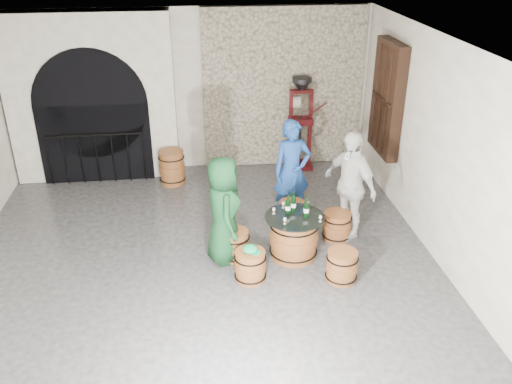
{
  "coord_description": "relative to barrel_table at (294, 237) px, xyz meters",
  "views": [
    {
      "loc": [
        -0.02,
        -6.5,
        4.58
      ],
      "look_at": [
        0.83,
        0.52,
        1.05
      ],
      "focal_mm": 38.0,
      "sensor_mm": 36.0,
      "label": 1
    }
  ],
  "objects": [
    {
      "name": "ground",
      "position": [
        -1.39,
        -0.36,
        -0.34
      ],
      "size": [
        8.0,
        8.0,
        0.0
      ],
      "primitive_type": "plane",
      "color": "#2A2A2C",
      "rests_on": "ground"
    },
    {
      "name": "wall_back",
      "position": [
        -1.39,
        3.64,
        1.26
      ],
      "size": [
        8.0,
        0.0,
        8.0
      ],
      "primitive_type": "plane",
      "rotation": [
        1.57,
        0.0,
        0.0
      ],
      "color": "silver",
      "rests_on": "ground"
    },
    {
      "name": "wall_right",
      "position": [
        2.11,
        -0.36,
        1.26
      ],
      "size": [
        0.0,
        8.0,
        8.0
      ],
      "primitive_type": "plane",
      "rotation": [
        1.57,
        0.0,
        -1.57
      ],
      "color": "silver",
      "rests_on": "ground"
    },
    {
      "name": "ceiling",
      "position": [
        -1.39,
        -0.36,
        2.86
      ],
      "size": [
        8.0,
        8.0,
        0.0
      ],
      "primitive_type": "plane",
      "rotation": [
        3.14,
        0.0,
        0.0
      ],
      "color": "beige",
      "rests_on": "wall_back"
    },
    {
      "name": "stone_facing_panel",
      "position": [
        0.41,
        3.58,
        1.26
      ],
      "size": [
        3.2,
        0.12,
        3.18
      ],
      "primitive_type": "cube",
      "color": "tan",
      "rests_on": "ground"
    },
    {
      "name": "arched_opening",
      "position": [
        -3.29,
        3.37,
        1.24
      ],
      "size": [
        3.1,
        0.6,
        3.19
      ],
      "color": "silver",
      "rests_on": "ground"
    },
    {
      "name": "shuttered_window",
      "position": [
        1.99,
        2.04,
        1.46
      ],
      "size": [
        0.23,
        1.1,
        2.0
      ],
      "color": "black",
      "rests_on": "wall_right"
    },
    {
      "name": "barrel_table",
      "position": [
        0.0,
        0.0,
        0.0
      ],
      "size": [
        0.89,
        0.89,
        0.69
      ],
      "color": "brown",
      "rests_on": "ground"
    },
    {
      "name": "barrel_stool_left",
      "position": [
        -0.89,
        0.05,
        -0.11
      ],
      "size": [
        0.46,
        0.46,
        0.46
      ],
      "color": "brown",
      "rests_on": "ground"
    },
    {
      "name": "barrel_stool_far",
      "position": [
        0.13,
        0.88,
        -0.11
      ],
      "size": [
        0.46,
        0.46,
        0.46
      ],
      "color": "brown",
      "rests_on": "ground"
    },
    {
      "name": "barrel_stool_right",
      "position": [
        0.78,
        0.43,
        -0.11
      ],
      "size": [
        0.46,
        0.46,
        0.46
      ],
      "color": "brown",
      "rests_on": "ground"
    },
    {
      "name": "barrel_stool_near_right",
      "position": [
        0.56,
        -0.69,
        -0.11
      ],
      "size": [
        0.46,
        0.46,
        0.46
      ],
      "color": "brown",
      "rests_on": "ground"
    },
    {
      "name": "barrel_stool_near_left",
      "position": [
        -0.72,
        -0.53,
        -0.11
      ],
      "size": [
        0.46,
        0.46,
        0.46
      ],
      "color": "brown",
      "rests_on": "ground"
    },
    {
      "name": "green_cap",
      "position": [
        -0.72,
        -0.53,
        0.17
      ],
      "size": [
        0.25,
        0.21,
        0.12
      ],
      "color": "#0C8E4B",
      "rests_on": "barrel_stool_near_left"
    },
    {
      "name": "person_green",
      "position": [
        -1.04,
        0.06,
        0.49
      ],
      "size": [
        0.59,
        0.85,
        1.66
      ],
      "primitive_type": "imported",
      "rotation": [
        0.0,
        0.0,
        1.65
      ],
      "color": "#10391C",
      "rests_on": "ground"
    },
    {
      "name": "person_blue",
      "position": [
        0.18,
        1.2,
        0.54
      ],
      "size": [
        0.69,
        0.5,
        1.75
      ],
      "primitive_type": "imported",
      "rotation": [
        0.0,
        0.0,
        0.12
      ],
      "color": "navy",
      "rests_on": "ground"
    },
    {
      "name": "person_white",
      "position": [
        0.97,
        0.53,
        0.55
      ],
      "size": [
        0.9,
        1.13,
        1.79
      ],
      "primitive_type": "imported",
      "rotation": [
        0.0,
        0.0,
        -1.05
      ],
      "color": "silver",
      "rests_on": "ground"
    },
    {
      "name": "wine_bottle_left",
      "position": [
        -0.08,
        0.09,
        0.48
      ],
      "size": [
        0.08,
        0.08,
        0.32
      ],
      "color": "black",
      "rests_on": "barrel_table"
    },
    {
      "name": "wine_bottle_center",
      "position": [
        0.17,
        -0.02,
        0.48
      ],
      "size": [
        0.08,
        0.08,
        0.32
      ],
      "color": "black",
      "rests_on": "barrel_table"
    },
    {
      "name": "wine_bottle_right",
      "position": [
        0.01,
        0.17,
        0.48
      ],
      "size": [
        0.08,
        0.08,
        0.32
      ],
      "color": "black",
      "rests_on": "barrel_table"
    },
    {
      "name": "tasting_glass_a",
      "position": [
        -0.18,
        -0.2,
        0.4
      ],
      "size": [
        0.05,
        0.05,
        0.1
      ],
      "primitive_type": null,
      "color": "#A96C21",
      "rests_on": "barrel_table"
    },
    {
      "name": "tasting_glass_b",
      "position": [
        0.2,
        0.02,
        0.4
      ],
      "size": [
        0.05,
        0.05,
        0.1
      ],
      "primitive_type": null,
      "color": "#A96C21",
      "rests_on": "barrel_table"
    },
    {
      "name": "tasting_glass_c",
      "position": [
        -0.12,
        0.29,
        0.4
      ],
      "size": [
        0.05,
        0.05,
        0.1
      ],
      "primitive_type": null,
      "color": "#A96C21",
      "rests_on": "barrel_table"
    },
    {
      "name": "tasting_glass_d",
      "position": [
        0.25,
        0.26,
        0.4
      ],
      "size": [
        0.05,
        0.05,
        0.1
      ],
      "primitive_type": null,
      "color": "#A96C21",
      "rests_on": "barrel_table"
    },
    {
      "name": "tasting_glass_e",
      "position": [
        0.34,
        -0.19,
        0.4
      ],
      "size": [
        0.05,
        0.05,
        0.1
      ],
      "primitive_type": null,
      "color": "#A96C21",
      "rests_on": "barrel_table"
    },
    {
      "name": "tasting_glass_f",
      "position": [
        -0.29,
        0.12,
        0.4
      ],
      "size": [
        0.05,
        0.05,
        0.1
      ],
      "primitive_type": null,
      "color": "#A96C21",
      "rests_on": "barrel_table"
    },
    {
      "name": "side_barrel",
      "position": [
        -1.87,
        2.83,
        -0.01
      ],
      "size": [
        0.51,
        0.51,
        0.67
      ],
      "rotation": [
        0.0,
        0.0,
        0.06
      ],
      "color": "brown",
      "rests_on": "ground"
    },
    {
      "name": "corking_press",
      "position": [
        0.73,
        3.29,
        0.76
      ],
      "size": [
        0.78,
        0.44,
        1.89
      ],
      "rotation": [
        0.0,
        0.0,
        -0.04
      ],
      "color": "#450B0F",
      "rests_on": "ground"
    },
    {
      "name": "control_box",
      "position": [
        0.66,
        3.5,
        1.01
      ],
      "size": [
        0.18,
        0.1,
        0.22
      ],
      "primitive_type": "cube",
      "color": "silver",
      "rests_on": "wall_back"
    }
  ]
}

